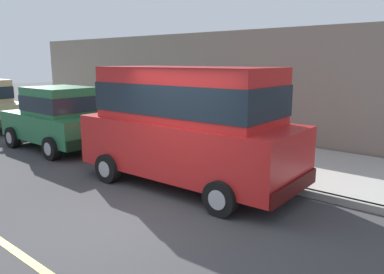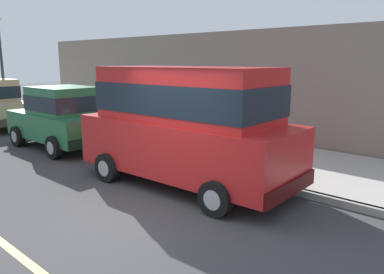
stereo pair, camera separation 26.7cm
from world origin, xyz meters
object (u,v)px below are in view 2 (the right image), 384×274
object	(u,v)px
car_green_hatchback	(62,116)
street_lamp	(1,54)
car_red_van	(186,121)
fire_hydrant	(104,127)
dog_brown	(201,141)

from	to	relation	value
car_green_hatchback	street_lamp	size ratio (longest dim) A/B	0.86
car_red_van	car_green_hatchback	xyz separation A→B (m)	(0.04, 5.21, -0.42)
fire_hydrant	street_lamp	xyz separation A→B (m)	(-0.10, 7.57, 2.43)
car_green_hatchback	fire_hydrant	xyz separation A→B (m)	(1.43, -0.08, -0.50)
car_red_van	dog_brown	world-z (taller)	car_red_van
street_lamp	dog_brown	bearing A→B (deg)	-86.08
car_red_van	fire_hydrant	bearing A→B (deg)	73.99
car_red_van	fire_hydrant	distance (m)	5.41
car_green_hatchback	dog_brown	size ratio (longest dim) A/B	5.32
dog_brown	fire_hydrant	bearing A→B (deg)	100.33
car_red_van	street_lamp	xyz separation A→B (m)	(1.37, 12.70, 1.51)
car_green_hatchback	dog_brown	xyz separation A→B (m)	(2.10, -3.76, -0.55)
dog_brown	car_green_hatchback	bearing A→B (deg)	119.17
fire_hydrant	car_green_hatchback	bearing A→B (deg)	176.72
car_red_van	dog_brown	size ratio (longest dim) A/B	6.95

